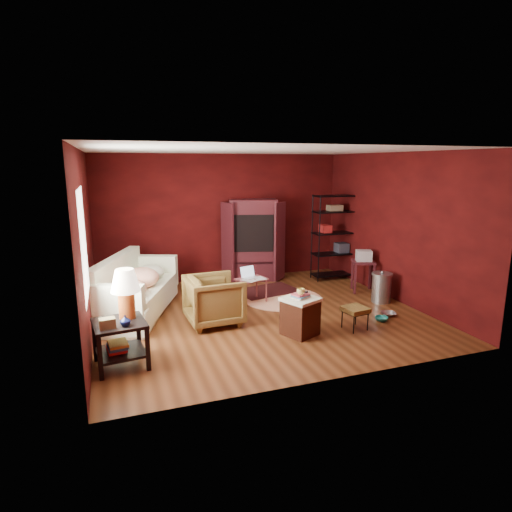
% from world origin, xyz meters
% --- Properties ---
extents(room, '(5.54, 5.04, 2.84)m').
position_xyz_m(room, '(-0.04, -0.01, 1.40)').
color(room, brown).
rests_on(room, ground).
extents(sofa, '(1.31, 2.24, 0.84)m').
position_xyz_m(sofa, '(-2.03, 0.61, 0.42)').
color(sofa, white).
rests_on(sofa, ground).
extents(armchair, '(0.84, 0.89, 0.88)m').
position_xyz_m(armchair, '(-0.86, -0.18, 0.44)').
color(armchair, black).
rests_on(armchair, ground).
extents(pet_bowl_steel, '(0.26, 0.15, 0.26)m').
position_xyz_m(pet_bowl_steel, '(2.08, -0.84, 0.13)').
color(pet_bowl_steel, '#ACAFB3').
rests_on(pet_bowl_steel, ground).
extents(pet_bowl_turquoise, '(0.23, 0.15, 0.22)m').
position_xyz_m(pet_bowl_turquoise, '(1.82, -1.01, 0.11)').
color(pet_bowl_turquoise, teal).
rests_on(pet_bowl_turquoise, ground).
extents(vase, '(0.17, 0.17, 0.13)m').
position_xyz_m(vase, '(-2.30, -1.43, 0.67)').
color(vase, '#0C1540').
rests_on(vase, side_table).
extents(mug, '(0.15, 0.13, 0.12)m').
position_xyz_m(mug, '(0.25, -1.13, 0.72)').
color(mug, '#E9DB72').
rests_on(mug, hamper).
extents(side_table, '(0.71, 0.71, 1.27)m').
position_xyz_m(side_table, '(-2.32, -1.20, 0.76)').
color(side_table, black).
rests_on(side_table, ground).
extents(sofa_cushions, '(1.66, 2.41, 0.94)m').
position_xyz_m(sofa_cushions, '(-2.08, 0.65, 0.46)').
color(sofa_cushions, white).
rests_on(sofa_cushions, sofa).
extents(hamper, '(0.64, 0.64, 0.68)m').
position_xyz_m(hamper, '(0.27, -1.08, 0.31)').
color(hamper, '#421B0F').
rests_on(hamper, ground).
extents(footstool, '(0.40, 0.40, 0.36)m').
position_xyz_m(footstool, '(1.19, -1.17, 0.32)').
color(footstool, black).
rests_on(footstool, ground).
extents(rug_round, '(1.82, 1.82, 0.01)m').
position_xyz_m(rug_round, '(0.70, 0.65, 0.01)').
color(rug_round, white).
rests_on(rug_round, ground).
extents(rug_oriental, '(1.37, 1.05, 0.01)m').
position_xyz_m(rug_oriental, '(0.60, 1.21, 0.02)').
color(rug_oriental, '#4D1416').
rests_on(rug_oriental, ground).
extents(laptop_desk, '(0.64, 0.55, 0.68)m').
position_xyz_m(laptop_desk, '(0.06, 0.65, 0.42)').
color(laptop_desk, '#9A464B').
rests_on(laptop_desk, ground).
extents(tv_armoire, '(1.38, 0.99, 1.82)m').
position_xyz_m(tv_armoire, '(0.64, 2.22, 0.95)').
color(tv_armoire, '#50171E').
rests_on(tv_armoire, ground).
extents(wire_shelving, '(0.95, 0.44, 1.91)m').
position_xyz_m(wire_shelving, '(2.38, 1.66, 1.05)').
color(wire_shelving, black).
rests_on(wire_shelving, ground).
extents(small_stand, '(0.56, 0.56, 0.86)m').
position_xyz_m(small_stand, '(2.46, 0.57, 0.65)').
color(small_stand, '#50171E').
rests_on(small_stand, ground).
extents(trash_can, '(0.44, 0.44, 0.61)m').
position_xyz_m(trash_can, '(2.41, -0.15, 0.29)').
color(trash_can, '#A1A5A8').
rests_on(trash_can, ground).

